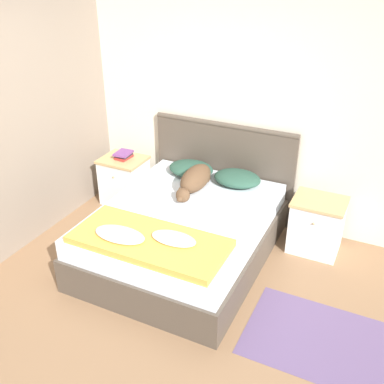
{
  "coord_description": "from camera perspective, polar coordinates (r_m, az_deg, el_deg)",
  "views": [
    {
      "loc": [
        1.58,
        -2.18,
        2.69
      ],
      "look_at": [
        -0.08,
        1.26,
        0.63
      ],
      "focal_mm": 42.0,
      "sensor_mm": 36.0,
      "label": 1
    }
  ],
  "objects": [
    {
      "name": "wall_back",
      "position": [
        4.8,
        5.53,
        11.02
      ],
      "size": [
        9.0,
        0.06,
        2.55
      ],
      "color": "beige",
      "rests_on": "ground_plane"
    },
    {
      "name": "ground_plane",
      "position": [
        3.81,
        -7.48,
        -17.03
      ],
      "size": [
        16.0,
        16.0,
        0.0
      ],
      "primitive_type": "plane",
      "color": "#896647"
    },
    {
      "name": "book_stack",
      "position": [
        5.28,
        -8.68,
        4.66
      ],
      "size": [
        0.18,
        0.22,
        0.07
      ],
      "color": "#AD2D28",
      "rests_on": "nightstand_left"
    },
    {
      "name": "rug",
      "position": [
        3.84,
        16.71,
        -17.78
      ],
      "size": [
        1.25,
        0.84,
        0.0
      ],
      "color": "#604C75",
      "rests_on": "ground_plane"
    },
    {
      "name": "pillow_right",
      "position": [
        4.7,
        5.77,
        1.74
      ],
      "size": [
        0.49,
        0.39,
        0.14
      ],
      "color": "#284C3D",
      "rests_on": "bed"
    },
    {
      "name": "bed",
      "position": [
        4.38,
        -1.1,
        -5.36
      ],
      "size": [
        1.54,
        1.93,
        0.53
      ],
      "color": "#4C4238",
      "rests_on": "ground_plane"
    },
    {
      "name": "pillow_left",
      "position": [
        4.88,
        -0.12,
        2.98
      ],
      "size": [
        0.49,
        0.39,
        0.14
      ],
      "color": "#284C3D",
      "rests_on": "bed"
    },
    {
      "name": "nightstand_left",
      "position": [
        5.4,
        -8.57,
        1.49
      ],
      "size": [
        0.51,
        0.44,
        0.56
      ],
      "color": "white",
      "rests_on": "ground_plane"
    },
    {
      "name": "dog",
      "position": [
        4.55,
        0.37,
        1.56
      ],
      "size": [
        0.24,
        0.72,
        0.24
      ],
      "color": "brown",
      "rests_on": "bed"
    },
    {
      "name": "nightstand_right",
      "position": [
        4.65,
        15.53,
        -4.05
      ],
      "size": [
        0.51,
        0.44,
        0.56
      ],
      "color": "white",
      "rests_on": "ground_plane"
    },
    {
      "name": "headboard",
      "position": [
        5.02,
        3.96,
        3.17
      ],
      "size": [
        1.62,
        0.06,
        1.08
      ],
      "color": "#4C4238",
      "rests_on": "ground_plane"
    },
    {
      "name": "wall_side_left",
      "position": [
        4.8,
        -18.78,
        9.63
      ],
      "size": [
        0.06,
        3.1,
        2.55
      ],
      "color": "gray",
      "rests_on": "ground_plane"
    },
    {
      "name": "quilt",
      "position": [
        3.76,
        -5.61,
        -6.11
      ],
      "size": [
        1.32,
        0.59,
        0.11
      ],
      "color": "gold",
      "rests_on": "bed"
    }
  ]
}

